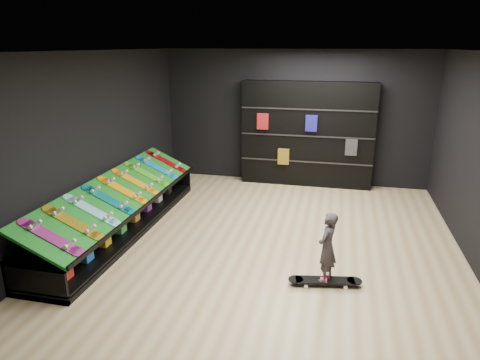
% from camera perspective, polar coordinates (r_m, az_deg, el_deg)
% --- Properties ---
extents(floor, '(6.00, 7.00, 0.01)m').
position_cam_1_polar(floor, '(7.00, 3.66, -8.60)').
color(floor, tan).
rests_on(floor, ground).
extents(ceiling, '(6.00, 7.00, 0.01)m').
position_cam_1_polar(ceiling, '(6.28, 4.21, 16.78)').
color(ceiling, white).
rests_on(ceiling, ground).
extents(wall_back, '(6.00, 0.02, 3.00)m').
position_cam_1_polar(wall_back, '(9.88, 7.27, 8.23)').
color(wall_back, black).
rests_on(wall_back, ground).
extents(wall_front, '(6.00, 0.02, 3.00)m').
position_cam_1_polar(wall_front, '(3.28, -6.31, -11.39)').
color(wall_front, black).
rests_on(wall_front, ground).
extents(wall_left, '(0.02, 7.00, 3.00)m').
position_cam_1_polar(wall_left, '(7.54, -19.26, 4.48)').
color(wall_left, black).
rests_on(wall_left, ground).
extents(display_rack, '(0.90, 4.50, 0.50)m').
position_cam_1_polar(display_rack, '(7.68, -15.47, -4.72)').
color(display_rack, black).
rests_on(display_rack, ground).
extents(turf_ramp, '(0.92, 4.50, 0.46)m').
position_cam_1_polar(turf_ramp, '(7.50, -15.41, -1.50)').
color(turf_ramp, '#0F6015').
rests_on(turf_ramp, display_rack).
extents(back_shelving, '(2.92, 0.34, 2.33)m').
position_cam_1_polar(back_shelving, '(9.73, 8.93, 6.03)').
color(back_shelving, black).
rests_on(back_shelving, ground).
extents(floor_skateboard, '(1.00, 0.39, 0.09)m').
position_cam_1_polar(floor_skateboard, '(6.00, 11.24, -13.28)').
color(floor_skateboard, black).
rests_on(floor_skateboard, ground).
extents(child, '(0.22, 0.26, 0.58)m').
position_cam_1_polar(child, '(5.84, 11.44, -10.43)').
color(child, black).
rests_on(child, floor_skateboard).
extents(display_board_0, '(0.93, 0.22, 0.50)m').
position_cam_1_polar(display_board_0, '(6.01, -23.86, -6.99)').
color(display_board_0, '#2626BF').
rests_on(display_board_0, turf_ramp).
extents(display_board_1, '(0.93, 0.22, 0.50)m').
position_cam_1_polar(display_board_1, '(6.36, -21.35, -5.34)').
color(display_board_1, yellow).
rests_on(display_board_1, turf_ramp).
extents(display_board_2, '(0.93, 0.22, 0.50)m').
position_cam_1_polar(display_board_2, '(6.72, -19.12, -3.85)').
color(display_board_2, '#0CB2E5').
rests_on(display_board_2, turf_ramp).
extents(display_board_3, '(0.93, 0.22, 0.50)m').
position_cam_1_polar(display_board_3, '(7.10, -17.13, -2.52)').
color(display_board_3, '#0C8C99').
rests_on(display_board_3, turf_ramp).
extents(display_board_4, '(0.93, 0.22, 0.50)m').
position_cam_1_polar(display_board_4, '(7.49, -15.34, -1.31)').
color(display_board_4, yellow).
rests_on(display_board_4, turf_ramp).
extents(display_board_5, '(0.93, 0.22, 0.50)m').
position_cam_1_polar(display_board_5, '(7.88, -13.74, -0.23)').
color(display_board_5, orange).
rests_on(display_board_5, turf_ramp).
extents(display_board_6, '(0.93, 0.22, 0.50)m').
position_cam_1_polar(display_board_6, '(8.29, -12.29, 0.75)').
color(display_board_6, green).
rests_on(display_board_6, turf_ramp).
extents(display_board_7, '(0.93, 0.22, 0.50)m').
position_cam_1_polar(display_board_7, '(8.70, -10.98, 1.64)').
color(display_board_7, blue).
rests_on(display_board_7, turf_ramp).
extents(display_board_8, '(0.93, 0.22, 0.50)m').
position_cam_1_polar(display_board_8, '(9.12, -9.79, 2.44)').
color(display_board_8, red).
rests_on(display_board_8, turf_ramp).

